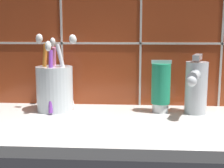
% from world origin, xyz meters
% --- Properties ---
extents(sink_counter, '(0.77, 0.30, 0.02)m').
position_xyz_m(sink_counter, '(0.00, 0.00, 0.01)').
color(sink_counter, silver).
rests_on(sink_counter, ground).
extents(tile_wall_backsplash, '(0.87, 0.02, 0.45)m').
position_xyz_m(tile_wall_backsplash, '(0.00, 0.15, 0.23)').
color(tile_wall_backsplash, '#933819').
rests_on(tile_wall_backsplash, ground).
extents(toothbrush_cup, '(0.10, 0.11, 0.18)m').
position_xyz_m(toothbrush_cup, '(-0.18, 0.08, 0.08)').
color(toothbrush_cup, silver).
rests_on(toothbrush_cup, sink_counter).
extents(toothpaste_tube, '(0.04, 0.04, 0.12)m').
position_xyz_m(toothpaste_tube, '(0.06, 0.08, 0.08)').
color(toothpaste_tube, white).
rests_on(toothpaste_tube, sink_counter).
extents(sink_faucet, '(0.06, 0.11, 0.13)m').
position_xyz_m(sink_faucet, '(0.14, 0.07, 0.08)').
color(sink_faucet, silver).
rests_on(sink_faucet, sink_counter).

